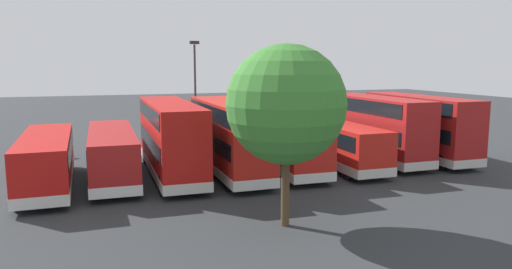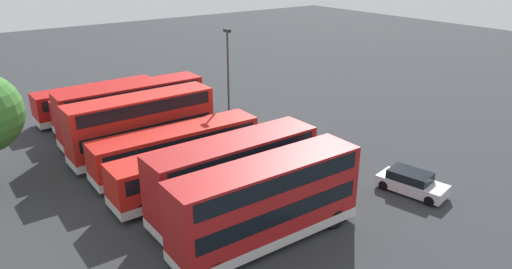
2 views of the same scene
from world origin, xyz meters
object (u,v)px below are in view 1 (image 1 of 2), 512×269
Objects in this scene: car_hatchback_silver at (356,129)px; lamp_post_tall at (195,89)px; bus_double_decker_sixth at (171,137)px; waste_bin_yellow at (63,151)px; bus_single_deck_third at (333,142)px; bus_double_decker_near_end at (419,125)px; bus_single_deck_seventh at (112,153)px; bus_double_decker_fifth at (229,136)px; bus_double_decker_second at (375,127)px; bus_single_deck_far_end at (47,159)px; bus_single_deck_fourth at (278,143)px.

lamp_post_tall reaches higher than car_hatchback_silver.
bus_double_decker_sixth reaches higher than waste_bin_yellow.
car_hatchback_silver is at bearing -127.08° from bus_single_deck_third.
waste_bin_yellow is at bearing -51.66° from bus_double_decker_sixth.
bus_double_decker_near_end is 1.25× the size of lamp_post_tall.
bus_single_deck_seventh is at bearing -1.21° from bus_double_decker_near_end.
waste_bin_yellow is at bearing -26.56° from bus_single_deck_third.
bus_double_decker_fifth is 7.05m from bus_single_deck_seventh.
bus_double_decker_second is 0.90× the size of bus_double_decker_sixth.
bus_single_deck_seventh is at bearing -2.51° from bus_single_deck_third.
bus_single_deck_far_end is (10.46, -0.12, -0.83)m from bus_double_decker_fifth.
bus_double_decker_second is at bearing -175.89° from bus_double_decker_fifth.
car_hatchback_silver is (-4.59, -10.33, -1.75)m from bus_double_decker_second.
bus_double_decker_near_end is at bearing 175.14° from bus_double_decker_second.
bus_single_deck_seventh is 1.29× the size of lamp_post_tall.
bus_double_decker_near_end is 21.45m from bus_single_deck_seventh.
lamp_post_tall is 9.01× the size of waste_bin_yellow.
bus_single_deck_far_end is 28.31m from car_hatchback_silver.
bus_single_deck_third is 0.92× the size of bus_single_deck_fourth.
bus_double_decker_near_end is at bearing -179.14° from bus_single_deck_far_end.
bus_single_deck_fourth is at bearing -1.04° from bus_double_decker_second.
bus_double_decker_fifth is (11.01, 0.79, 0.00)m from bus_double_decker_second.
bus_single_deck_far_end is 13.13m from lamp_post_tall.
bus_single_deck_seventh reaches higher than car_hatchback_silver.
bus_single_deck_third is at bearing -177.56° from bus_double_decker_fifth.
lamp_post_tall is (-6.51, -6.95, 3.35)m from bus_single_deck_seventh.
bus_double_decker_second is at bearing 178.96° from bus_single_deck_fourth.
bus_single_deck_third is 1.00× the size of bus_single_deck_seventh.
bus_double_decker_second is at bearing 148.17° from lamp_post_tall.
waste_bin_yellow is at bearing -30.64° from bus_single_deck_fourth.
bus_double_decker_second is at bearing 158.55° from waste_bin_yellow.
bus_single_deck_seventh is at bearing 46.85° from lamp_post_tall.
bus_double_decker_near_end is 24.97m from bus_single_deck_far_end.
lamp_post_tall is at bearing -133.15° from bus_single_deck_seventh.
bus_single_deck_seventh is 11.60× the size of waste_bin_yellow.
bus_single_deck_seventh is (21.43, -0.45, -0.83)m from bus_double_decker_near_end.
bus_double_decker_sixth reaches higher than bus_single_deck_third.
bus_single_deck_third and bus_single_deck_far_end have the same top height.
bus_double_decker_near_end reaches higher than bus_single_deck_third.
bus_double_decker_near_end is 16.84m from lamp_post_tall.
lamp_post_tall is (11.44, -7.10, 2.52)m from bus_double_decker_second.
bus_double_decker_fifth reaches higher than waste_bin_yellow.
bus_single_deck_third is 1.02× the size of bus_single_deck_far_end.
lamp_post_tall is at bearing 11.39° from car_hatchback_silver.
bus_double_decker_sixth reaches higher than bus_single_deck_fourth.
bus_single_deck_third is 10.96m from bus_double_decker_sixth.
bus_double_decker_second is at bearing -172.43° from bus_single_deck_third.
lamp_post_tall is (16.03, 3.23, 4.27)m from car_hatchback_silver.
bus_single_deck_far_end is (6.98, 0.57, -0.83)m from bus_double_decker_sixth.
bus_single_deck_far_end is at bearing 22.88° from car_hatchback_silver.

